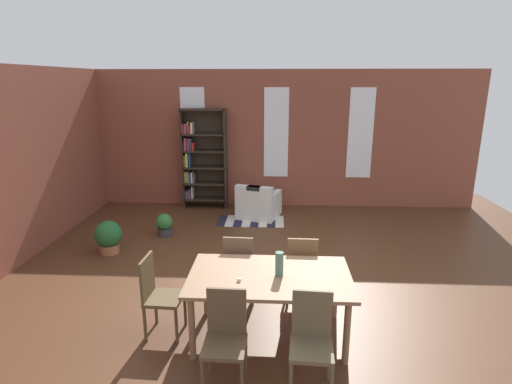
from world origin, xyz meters
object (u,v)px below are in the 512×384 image
at_px(dining_chair_far_left, 239,266).
at_px(dining_chair_near_right, 311,339).
at_px(dining_chair_far_right, 302,267).
at_px(armchair_white, 258,205).
at_px(dining_chair_head_left, 158,293).
at_px(potted_plant_corner, 164,224).
at_px(dining_chair_near_left, 225,336).
at_px(bookshelf_tall, 201,158).
at_px(potted_plant_by_shelf, 108,236).
at_px(dining_table, 270,282).
at_px(vase_on_table, 279,264).

bearing_deg(dining_chair_far_left, dining_chair_near_right, -61.63).
xyz_separation_m(dining_chair_far_right, armchair_white, (-0.72, 3.47, -0.23)).
bearing_deg(dining_chair_head_left, potted_plant_corner, 104.32).
distance_m(dining_chair_head_left, armchair_white, 4.33).
xyz_separation_m(dining_chair_near_left, bookshelf_tall, (-1.25, 5.67, 0.62)).
bearing_deg(bookshelf_tall, potted_plant_by_shelf, -112.34).
height_order(dining_chair_head_left, dining_chair_far_right, same).
xyz_separation_m(dining_table, dining_chair_head_left, (-1.27, 0.00, -0.18)).
height_order(dining_table, dining_chair_near_left, dining_chair_near_left).
distance_m(dining_table, dining_chair_near_right, 0.88).
bearing_deg(dining_chair_near_right, dining_chair_far_left, 118.37).
bearing_deg(potted_plant_by_shelf, armchair_white, 39.55).
distance_m(dining_chair_near_left, potted_plant_by_shelf, 3.79).
distance_m(dining_chair_far_left, potted_plant_by_shelf, 2.78).
bearing_deg(dining_chair_near_right, bookshelf_tall, 109.98).
relative_size(dining_table, dining_chair_far_left, 1.89).
bearing_deg(dining_chair_near_right, dining_chair_head_left, 155.70).
relative_size(dining_table, bookshelf_tall, 0.80).
relative_size(dining_chair_far_right, armchair_white, 0.96).
xyz_separation_m(dining_table, vase_on_table, (0.10, -0.00, 0.22)).
height_order(dining_chair_near_right, dining_chair_near_left, same).
relative_size(dining_table, potted_plant_by_shelf, 3.15).
distance_m(dining_chair_head_left, bookshelf_tall, 4.97).
distance_m(dining_chair_near_right, armchair_white, 5.03).
distance_m(vase_on_table, bookshelf_tall, 5.22).
distance_m(dining_table, vase_on_table, 0.24).
bearing_deg(dining_chair_far_right, potted_plant_by_shelf, 155.50).
bearing_deg(vase_on_table, bookshelf_tall, 109.67).
relative_size(dining_chair_head_left, dining_chair_far_right, 1.00).
height_order(vase_on_table, dining_chair_near_right, vase_on_table).
bearing_deg(dining_chair_head_left, bookshelf_tall, 94.46).
relative_size(vase_on_table, dining_chair_head_left, 0.29).
distance_m(armchair_white, potted_plant_by_shelf, 3.17).
xyz_separation_m(dining_chair_near_left, dining_chair_far_right, (0.80, 1.51, 0.00)).
bearing_deg(vase_on_table, dining_chair_far_left, 124.10).
xyz_separation_m(dining_table, potted_plant_corner, (-2.05, 3.05, -0.47)).
height_order(dining_chair_far_left, bookshelf_tall, bookshelf_tall).
distance_m(dining_table, armchair_white, 4.25).
bearing_deg(dining_table, dining_chair_far_right, 61.92).
distance_m(dining_chair_near_right, dining_chair_near_left, 0.81).
bearing_deg(potted_plant_corner, dining_chair_near_left, -66.61).
bearing_deg(bookshelf_tall, dining_chair_far_right, -63.71).
xyz_separation_m(dining_chair_head_left, bookshelf_tall, (-0.38, 4.91, 0.62)).
height_order(armchair_white, potted_plant_corner, armchair_white).
bearing_deg(dining_chair_far_right, bookshelf_tall, 116.29).
xyz_separation_m(dining_chair_head_left, dining_chair_far_left, (0.86, 0.75, 0.00)).
bearing_deg(dining_chair_near_left, dining_table, 61.95).
bearing_deg(potted_plant_by_shelf, vase_on_table, -37.44).
xyz_separation_m(vase_on_table, armchair_white, (-0.43, 4.22, -0.63)).
height_order(dining_table, dining_chair_head_left, dining_chair_head_left).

